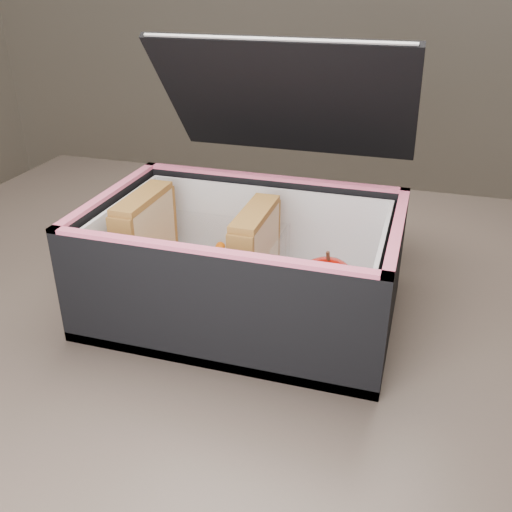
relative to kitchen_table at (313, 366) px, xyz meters
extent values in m
cube|color=brown|center=(0.00, 0.00, 0.08)|extent=(1.20, 0.80, 0.03)
cube|color=#382D26|center=(-0.55, 0.35, -0.30)|extent=(0.05, 0.05, 0.72)
cube|color=black|center=(-0.07, 0.12, 0.28)|extent=(0.30, 0.13, 0.16)
cube|color=#D3AE80|center=(-0.19, -0.04, 0.16)|extent=(0.01, 0.09, 0.10)
cube|color=#BE6466|center=(-0.18, -0.04, 0.15)|extent=(0.01, 0.09, 0.09)
cube|color=#D3AE80|center=(-0.17, -0.04, 0.16)|extent=(0.01, 0.09, 0.10)
cube|color=olive|center=(-0.18, -0.04, 0.21)|extent=(0.03, 0.10, 0.01)
cube|color=#D3AE80|center=(-0.07, -0.04, 0.16)|extent=(0.01, 0.09, 0.10)
cube|color=#BE6466|center=(-0.06, -0.04, 0.15)|extent=(0.01, 0.09, 0.09)
cube|color=#D3AE80|center=(-0.05, -0.04, 0.16)|extent=(0.01, 0.09, 0.10)
cube|color=olive|center=(-0.06, -0.04, 0.21)|extent=(0.03, 0.09, 0.01)
cylinder|color=#D94000|center=(-0.12, -0.06, 0.11)|extent=(0.02, 0.09, 0.01)
cylinder|color=#D94000|center=(-0.12, -0.02, 0.12)|extent=(0.02, 0.09, 0.01)
cylinder|color=#D94000|center=(-0.12, -0.08, 0.14)|extent=(0.02, 0.09, 0.01)
cylinder|color=#D94000|center=(-0.11, -0.02, 0.11)|extent=(0.01, 0.09, 0.01)
cylinder|color=#D94000|center=(-0.13, -0.03, 0.12)|extent=(0.01, 0.09, 0.01)
cylinder|color=#D94000|center=(-0.11, -0.04, 0.14)|extent=(0.03, 0.09, 0.01)
cylinder|color=#D94000|center=(-0.12, -0.02, 0.11)|extent=(0.03, 0.09, 0.01)
cylinder|color=#D94000|center=(-0.13, -0.08, 0.12)|extent=(0.02, 0.09, 0.01)
cylinder|color=#D94000|center=(-0.11, -0.03, 0.14)|extent=(0.02, 0.09, 0.01)
cylinder|color=#D94000|center=(-0.13, -0.08, 0.11)|extent=(0.02, 0.09, 0.01)
cube|color=white|center=(0.02, -0.05, 0.11)|extent=(0.08, 0.09, 0.01)
ellipsoid|color=#9A0D00|center=(0.02, -0.05, 0.14)|extent=(0.08, 0.08, 0.06)
cylinder|color=#462719|center=(0.02, -0.05, 0.18)|extent=(0.01, 0.01, 0.01)
camera|label=1|loc=(0.10, -0.54, 0.43)|focal=40.00mm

